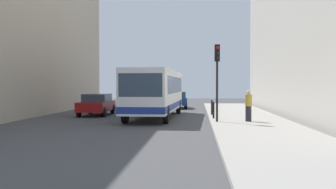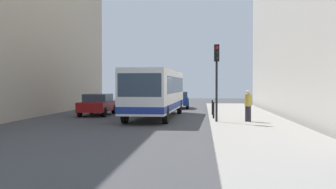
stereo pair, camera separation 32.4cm
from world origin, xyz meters
name	(u,v)px [view 2 (the right image)]	position (x,y,z in m)	size (l,w,h in m)	color
ground_plane	(154,121)	(0.00, 0.00, 0.00)	(80.00, 80.00, 0.00)	#424244
sidewalk	(249,121)	(5.40, 0.00, 0.07)	(4.40, 40.00, 0.15)	#9E9991
bus	(156,91)	(-0.16, 2.79, 1.73)	(2.95, 11.11, 3.00)	white
car_beside_bus	(98,104)	(-4.44, 4.49, 0.78)	(1.89, 4.42, 1.48)	maroon
car_behind_bus	(178,99)	(0.62, 13.41, 0.78)	(2.04, 4.48, 1.48)	navy
traffic_light	(217,68)	(3.55, -1.45, 3.01)	(0.28, 0.33, 4.10)	black
bollard_near	(214,110)	(3.45, 0.68, 0.62)	(0.11, 0.11, 0.95)	black
bollard_mid	(212,107)	(3.45, 3.57, 0.62)	(0.11, 0.11, 0.95)	black
pedestrian_near_signal	(248,106)	(5.23, -1.23, 0.98)	(0.38, 0.38, 1.67)	#26262D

